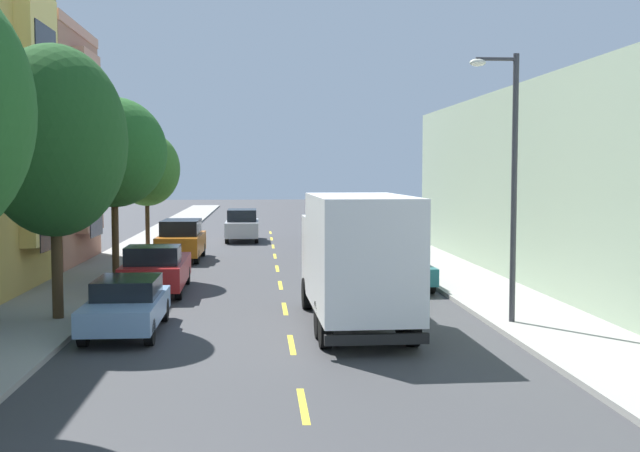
# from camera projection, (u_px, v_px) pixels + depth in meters

# --- Properties ---
(ground_plane) EXTENTS (160.00, 160.00, 0.00)m
(ground_plane) POSITION_uv_depth(u_px,v_px,m) (276.00, 261.00, 37.01)
(ground_plane) COLOR #38383A
(sidewalk_left) EXTENTS (3.20, 120.00, 0.14)m
(sidewalk_left) POSITION_uv_depth(u_px,v_px,m) (116.00, 266.00, 34.47)
(sidewalk_left) COLOR #99968E
(sidewalk_left) RESTS_ON ground_plane
(sidewalk_right) EXTENTS (3.20, 120.00, 0.14)m
(sidewalk_right) POSITION_uv_depth(u_px,v_px,m) (433.00, 263.00, 35.57)
(sidewalk_right) COLOR #99968E
(sidewalk_right) RESTS_ON ground_plane
(lane_centerline_dashes) EXTENTS (0.14, 47.20, 0.01)m
(lane_centerline_dashes) POSITION_uv_depth(u_px,v_px,m) (279.00, 276.00, 31.54)
(lane_centerline_dashes) COLOR yellow
(lane_centerline_dashes) RESTS_ON ground_plane
(street_tree_second) EXTENTS (3.99, 3.99, 7.59)m
(street_tree_second) POSITION_uv_depth(u_px,v_px,m) (54.00, 141.00, 21.50)
(street_tree_second) COLOR #47331E
(street_tree_second) RESTS_ON sidewalk_left
(street_tree_third) EXTENTS (4.11, 4.11, 6.97)m
(street_tree_third) POSITION_uv_depth(u_px,v_px,m) (114.00, 153.00, 30.34)
(street_tree_third) COLOR #47331E
(street_tree_third) RESTS_ON sidewalk_left
(street_tree_farthest) EXTENTS (3.33, 3.33, 6.08)m
(street_tree_farthest) POSITION_uv_depth(u_px,v_px,m) (147.00, 169.00, 39.21)
(street_tree_farthest) COLOR #47331E
(street_tree_farthest) RESTS_ON sidewalk_left
(street_lamp) EXTENTS (1.35, 0.28, 7.23)m
(street_lamp) POSITION_uv_depth(u_px,v_px,m) (509.00, 169.00, 21.03)
(street_lamp) COLOR #38383D
(street_lamp) RESTS_ON sidewalk_right
(delivery_box_truck) EXTENTS (2.54, 7.53, 3.62)m
(delivery_box_truck) POSITION_uv_depth(u_px,v_px,m) (356.00, 254.00, 20.96)
(delivery_box_truck) COLOR white
(delivery_box_truck) RESTS_ON ground_plane
(parked_sedan_teal) EXTENTS (1.92, 4.55, 1.43)m
(parked_sedan_teal) POSITION_uv_depth(u_px,v_px,m) (400.00, 267.00, 28.40)
(parked_sedan_teal) COLOR #195B60
(parked_sedan_teal) RESTS_ON ground_plane
(parked_sedan_sky) EXTENTS (1.83, 4.51, 1.43)m
(parked_sedan_sky) POSITION_uv_depth(u_px,v_px,m) (127.00, 304.00, 20.48)
(parked_sedan_sky) COLOR #7A9EC6
(parked_sedan_sky) RESTS_ON ground_plane
(parked_pickup_red) EXTENTS (2.09, 5.33, 1.73)m
(parked_pickup_red) POSITION_uv_depth(u_px,v_px,m) (157.00, 269.00, 27.21)
(parked_pickup_red) COLOR #AD1E1E
(parked_pickup_red) RESTS_ON ground_plane
(parked_hatchback_charcoal) EXTENTS (1.84, 4.04, 1.50)m
(parked_hatchback_charcoal) POSITION_uv_depth(u_px,v_px,m) (339.00, 226.00, 49.66)
(parked_hatchback_charcoal) COLOR #333338
(parked_hatchback_charcoal) RESTS_ON ground_plane
(parked_suv_navy) EXTENTS (2.04, 4.84, 1.93)m
(parked_suv_navy) POSITION_uv_depth(u_px,v_px,m) (353.00, 230.00, 43.01)
(parked_suv_navy) COLOR navy
(parked_suv_navy) RESTS_ON ground_plane
(parked_suv_orange) EXTENTS (2.02, 4.83, 1.93)m
(parked_suv_orange) POSITION_uv_depth(u_px,v_px,m) (181.00, 240.00, 37.17)
(parked_suv_orange) COLOR orange
(parked_suv_orange) RESTS_ON ground_plane
(parked_sedan_forest) EXTENTS (1.83, 4.51, 1.43)m
(parked_sedan_forest) POSITION_uv_depth(u_px,v_px,m) (364.00, 244.00, 37.36)
(parked_sedan_forest) COLOR #194C28
(parked_sedan_forest) RESTS_ON ground_plane
(moving_silver_sedan) EXTENTS (1.95, 4.80, 1.93)m
(moving_silver_sedan) POSITION_uv_depth(u_px,v_px,m) (242.00, 225.00, 47.37)
(moving_silver_sedan) COLOR #B2B5BA
(moving_silver_sedan) RESTS_ON ground_plane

